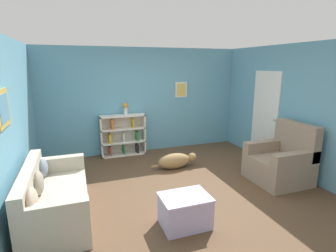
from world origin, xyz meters
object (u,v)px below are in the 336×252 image
(recliner_chair, at_px, (281,162))
(vase, at_px, (126,108))
(bookshelf, at_px, (123,135))
(dog, at_px, (176,161))
(couch, at_px, (53,199))
(coffee_table, at_px, (185,210))

(recliner_chair, xyz_separation_m, vase, (-2.49, 2.49, 0.79))
(bookshelf, distance_m, dog, 1.59)
(couch, relative_size, vase, 6.20)
(couch, xyz_separation_m, coffee_table, (1.72, -0.81, -0.07))
(couch, distance_m, bookshelf, 2.83)
(dog, relative_size, vase, 3.53)
(dog, height_order, vase, vase)
(recliner_chair, relative_size, coffee_table, 1.67)
(bookshelf, relative_size, dog, 1.06)
(couch, relative_size, coffee_table, 2.67)
(bookshelf, relative_size, vase, 3.75)
(bookshelf, bearing_deg, coffee_table, -85.14)
(coffee_table, xyz_separation_m, dog, (0.64, 1.98, -0.07))
(couch, bearing_deg, recliner_chair, -1.24)
(coffee_table, xyz_separation_m, vase, (-0.19, 3.21, 0.93))
(recliner_chair, bearing_deg, dog, 142.86)
(recliner_chair, distance_m, vase, 3.61)
(coffee_table, bearing_deg, recliner_chair, 17.44)
(recliner_chair, distance_m, coffee_table, 2.42)
(bookshelf, distance_m, recliner_chair, 3.60)
(couch, height_order, vase, vase)
(coffee_table, relative_size, vase, 2.32)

